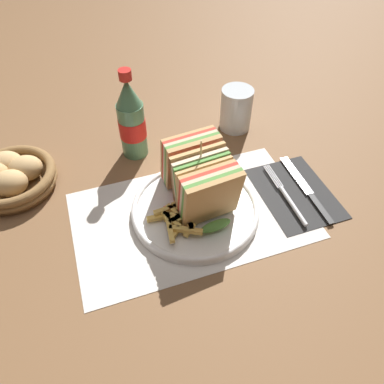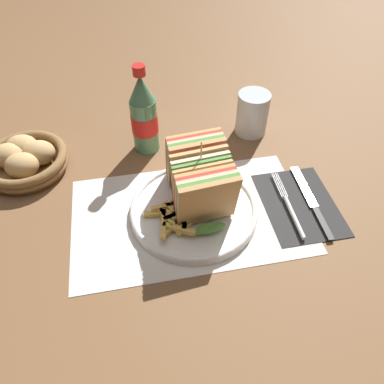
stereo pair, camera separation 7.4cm
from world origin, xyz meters
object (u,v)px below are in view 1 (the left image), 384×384
plate_main (195,209)px  club_sandwich (200,178)px  fork (289,199)px  knife (307,189)px  coke_bottle_near (131,121)px  bread_basket (11,176)px  glass_near (236,109)px

plate_main → club_sandwich: club_sandwich is taller
fork → knife: bearing=17.5°
coke_bottle_near → bread_basket: coke_bottle_near is taller
glass_near → coke_bottle_near: bearing=-176.7°
knife → glass_near: glass_near is taller
club_sandwich → coke_bottle_near: 0.22m
club_sandwich → fork: (0.17, -0.06, -0.07)m
club_sandwich → glass_near: (0.17, 0.22, -0.02)m
knife → coke_bottle_near: coke_bottle_near is taller
glass_near → knife: bearing=-78.4°
club_sandwich → bread_basket: size_ratio=1.08×
plate_main → glass_near: size_ratio=2.43×
plate_main → coke_bottle_near: coke_bottle_near is taller
plate_main → fork: size_ratio=1.43×
fork → glass_near: bearing=91.8°
fork → knife: fork is taller
club_sandwich → fork: bearing=-17.8°
bread_basket → club_sandwich: bearing=-26.5°
club_sandwich → fork: club_sandwich is taller
club_sandwich → knife: bearing=-10.3°
club_sandwich → knife: 0.24m
knife → glass_near: (-0.05, 0.26, 0.05)m
fork → coke_bottle_near: bearing=136.7°
club_sandwich → knife: (0.23, -0.04, -0.07)m
fork → plate_main: bearing=170.6°
fork → bread_basket: (-0.53, 0.24, 0.02)m
plate_main → knife: (0.24, -0.02, -0.00)m
club_sandwich → glass_near: club_sandwich is taller
knife → coke_bottle_near: 0.41m
club_sandwich → bread_basket: bearing=153.5°
fork → coke_bottle_near: size_ratio=0.85×
knife → fork: bearing=-162.5°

